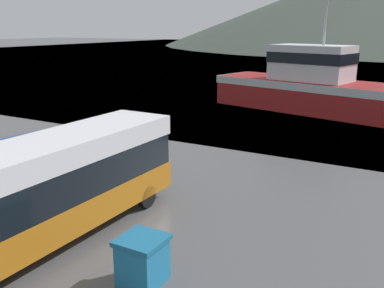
% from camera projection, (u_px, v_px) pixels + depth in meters
% --- Properties ---
extents(tour_bus, '(2.65, 10.45, 3.43)m').
position_uv_depth(tour_bus, '(52.00, 185.00, 13.95)').
color(tour_bus, '#B26614').
rests_on(tour_bus, ground).
extents(delivery_van, '(2.68, 6.14, 2.25)m').
position_uv_depth(delivery_van, '(29.00, 163.00, 18.44)').
color(delivery_van, navy).
rests_on(delivery_van, ground).
extents(fishing_boat, '(20.70, 9.37, 10.21)m').
position_uv_depth(fishing_boat, '(327.00, 88.00, 34.81)').
color(fishing_boat, maroon).
rests_on(fishing_boat, water_surface).
extents(storage_bin, '(1.22, 1.24, 1.36)m').
position_uv_depth(storage_bin, '(142.00, 260.00, 11.79)').
color(storage_bin, teal).
rests_on(storage_bin, ground).
extents(small_boat, '(6.58, 4.02, 0.89)m').
position_uv_depth(small_boat, '(381.00, 92.00, 43.14)').
color(small_boat, '#1E5138').
rests_on(small_boat, water_surface).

